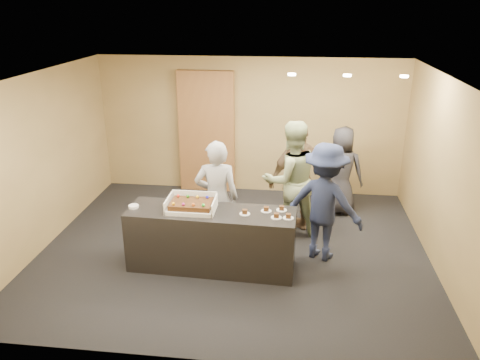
{
  "coord_description": "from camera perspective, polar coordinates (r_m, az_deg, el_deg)",
  "views": [
    {
      "loc": [
        0.86,
        -6.5,
        3.69
      ],
      "look_at": [
        0.09,
        0.0,
        1.17
      ],
      "focal_mm": 35.0,
      "sensor_mm": 36.0,
      "label": 1
    }
  ],
  "objects": [
    {
      "name": "room",
      "position": [
        6.96,
        -0.76,
        1.44
      ],
      "size": [
        6.04,
        6.0,
        2.7
      ],
      "color": "black",
      "rests_on": "ground"
    },
    {
      "name": "serving_counter",
      "position": [
        6.84,
        -3.48,
        -7.23
      ],
      "size": [
        2.43,
        0.79,
        0.9
      ],
      "primitive_type": "cube",
      "rotation": [
        0.0,
        0.0,
        -0.04
      ],
      "color": "black",
      "rests_on": "floor"
    },
    {
      "name": "storage_cabinet",
      "position": [
        9.4,
        -4.09,
        5.8
      ],
      "size": [
        1.11,
        0.15,
        2.44
      ],
      "primitive_type": "cube",
      "color": "brown",
      "rests_on": "floor"
    },
    {
      "name": "cake_box",
      "position": [
        6.69,
        -5.89,
        -3.23
      ],
      "size": [
        0.69,
        0.47,
        0.2
      ],
      "color": "white",
      "rests_on": "serving_counter"
    },
    {
      "name": "sheet_cake",
      "position": [
        6.65,
        -5.96,
        -2.92
      ],
      "size": [
        0.58,
        0.4,
        0.11
      ],
      "color": "#3F230E",
      "rests_on": "cake_box"
    },
    {
      "name": "plate_stack",
      "position": [
        6.9,
        -12.84,
        -3.16
      ],
      "size": [
        0.15,
        0.15,
        0.04
      ],
      "primitive_type": "cylinder",
      "color": "white",
      "rests_on": "serving_counter"
    },
    {
      "name": "slice_a",
      "position": [
        6.53,
        0.59,
        -3.99
      ],
      "size": [
        0.15,
        0.15,
        0.07
      ],
      "color": "white",
      "rests_on": "serving_counter"
    },
    {
      "name": "slice_b",
      "position": [
        6.62,
        3.22,
        -3.63
      ],
      "size": [
        0.15,
        0.15,
        0.07
      ],
      "color": "white",
      "rests_on": "serving_counter"
    },
    {
      "name": "slice_c",
      "position": [
        6.44,
        4.46,
        -4.42
      ],
      "size": [
        0.15,
        0.15,
        0.07
      ],
      "color": "white",
      "rests_on": "serving_counter"
    },
    {
      "name": "slice_d",
      "position": [
        6.67,
        5.1,
        -3.51
      ],
      "size": [
        0.15,
        0.15,
        0.07
      ],
      "color": "white",
      "rests_on": "serving_counter"
    },
    {
      "name": "slice_e",
      "position": [
        6.44,
        5.91,
        -4.47
      ],
      "size": [
        0.15,
        0.15,
        0.07
      ],
      "color": "white",
      "rests_on": "serving_counter"
    },
    {
      "name": "person_server_grey",
      "position": [
        7.04,
        -2.85,
        -2.26
      ],
      "size": [
        0.7,
        0.51,
        1.81
      ],
      "primitive_type": "imported",
      "rotation": [
        0.0,
        0.0,
        3.26
      ],
      "color": "gray",
      "rests_on": "floor"
    },
    {
      "name": "person_sage_man",
      "position": [
        7.58,
        6.2,
        0.0
      ],
      "size": [
        1.16,
        1.05,
        1.96
      ],
      "primitive_type": "imported",
      "rotation": [
        0.0,
        0.0,
        3.54
      ],
      "color": "#8F9C6D",
      "rests_on": "floor"
    },
    {
      "name": "person_navy_man",
      "position": [
        7.02,
        10.27,
        -2.69
      ],
      "size": [
        1.33,
        1.08,
        1.8
      ],
      "primitive_type": "imported",
      "rotation": [
        0.0,
        0.0,
        2.73
      ],
      "color": "#1C2341",
      "rests_on": "floor"
    },
    {
      "name": "person_brown_extra",
      "position": [
        7.77,
        7.07,
        0.32
      ],
      "size": [
        1.18,
        1.05,
        1.92
      ],
      "primitive_type": "imported",
      "rotation": [
        0.0,
        0.0,
        3.8
      ],
      "color": "brown",
      "rests_on": "floor"
    },
    {
      "name": "person_dark_suit",
      "position": [
        8.64,
        12.22,
        1.12
      ],
      "size": [
        0.9,
        0.7,
        1.62
      ],
      "primitive_type": "imported",
      "rotation": [
        0.0,
        0.0,
        2.88
      ],
      "color": "#27262B",
      "rests_on": "floor"
    },
    {
      "name": "ceiling_spotlights",
      "position": [
        7.11,
        12.94,
        12.32
      ],
      "size": [
        1.72,
        0.12,
        0.03
      ],
      "color": "#FFEAC6",
      "rests_on": "ceiling"
    }
  ]
}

